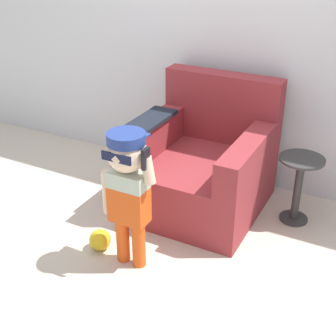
{
  "coord_description": "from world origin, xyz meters",
  "views": [
    {
      "loc": [
        1.5,
        -2.87,
        2.06
      ],
      "look_at": [
        0.15,
        -0.29,
        0.54
      ],
      "focal_mm": 50.0,
      "sensor_mm": 36.0,
      "label": 1
    }
  ],
  "objects": [
    {
      "name": "armchair",
      "position": [
        0.21,
        0.2,
        0.34
      ],
      "size": [
        0.99,
        1.03,
        1.0
      ],
      "color": "maroon",
      "rests_on": "ground_plane"
    },
    {
      "name": "wall_back",
      "position": [
        0.0,
        0.76,
        1.3
      ],
      "size": [
        10.0,
        0.05,
        2.6
      ],
      "color": "silver",
      "rests_on": "ground_plane"
    },
    {
      "name": "ground_plane",
      "position": [
        0.0,
        0.0,
        0.0
      ],
      "size": [
        10.0,
        10.0,
        0.0
      ],
      "primitive_type": "plane",
      "color": "beige"
    },
    {
      "name": "toy_ball",
      "position": [
        -0.17,
        -0.71,
        0.08
      ],
      "size": [
        0.15,
        0.15,
        0.15
      ],
      "color": "yellow",
      "rests_on": "ground_plane"
    },
    {
      "name": "side_table",
      "position": [
        0.95,
        0.3,
        0.32
      ],
      "size": [
        0.34,
        0.34,
        0.54
      ],
      "color": "#333333",
      "rests_on": "ground_plane"
    },
    {
      "name": "person_child",
      "position": [
        0.1,
        -0.73,
        0.64
      ],
      "size": [
        0.39,
        0.29,
        0.96
      ],
      "color": "#E05119",
      "rests_on": "ground_plane"
    }
  ]
}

